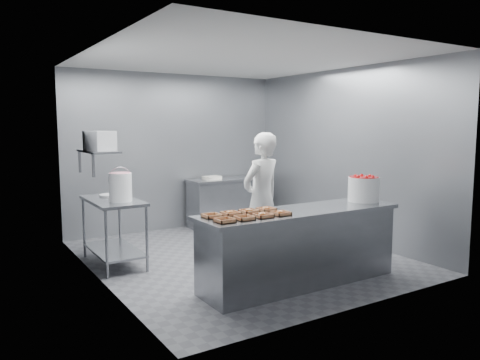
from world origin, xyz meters
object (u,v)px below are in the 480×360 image
object	(u,v)px
tray_6	(249,211)
glaze_bucket	(120,186)
tray_5	(231,213)
tray_4	(212,216)
worker	(262,199)
back_counter	(227,202)
tray_2	(263,215)
prep_table	(113,222)
appliance	(100,141)
tray_0	(225,220)
tray_1	(244,218)
service_counter	(300,247)
strawberry_tub	(364,188)
tray_3	(281,213)
tray_7	(266,209)

from	to	relation	value
tray_6	glaze_bucket	bearing A→B (deg)	121.51
tray_5	glaze_bucket	xyz separation A→B (m)	(-0.73, 1.58, 0.17)
tray_4	worker	distance (m)	1.45
back_counter	tray_2	bearing A→B (deg)	-114.42
tray_5	glaze_bucket	distance (m)	1.75
prep_table	appliance	world-z (taller)	appliance
tray_0	tray_1	bearing A→B (deg)	0.00
service_counter	tray_5	distance (m)	1.01
service_counter	tray_5	world-z (taller)	tray_5
strawberry_tub	tray_5	bearing A→B (deg)	176.99
tray_1	tray_2	world-z (taller)	tray_2
tray_2	glaze_bucket	bearing A→B (deg)	117.55
tray_4	tray_6	world-z (taller)	tray_6
tray_3	tray_5	size ratio (longest dim) A/B	1.00
tray_5	service_counter	bearing A→B (deg)	-8.98
prep_table	tray_1	world-z (taller)	tray_1
prep_table	tray_6	size ratio (longest dim) A/B	6.40
tray_1	glaze_bucket	distance (m)	2.01
tray_2	strawberry_tub	bearing A→B (deg)	5.80
tray_2	tray_7	size ratio (longest dim) A/B	1.00
tray_6	service_counter	bearing A→B (deg)	-12.26
back_counter	glaze_bucket	size ratio (longest dim) A/B	3.31
tray_3	glaze_bucket	world-z (taller)	glaze_bucket
prep_table	strawberry_tub	bearing A→B (deg)	-35.04
tray_5	worker	bearing A→B (deg)	39.74
tray_2	back_counter	bearing A→B (deg)	65.58
tray_1	appliance	distance (m)	2.34
service_counter	tray_7	world-z (taller)	tray_7
tray_2	tray_6	distance (m)	0.28
tray_3	tray_6	bearing A→B (deg)	130.85
tray_7	worker	xyz separation A→B (m)	(0.49, 0.81, -0.03)
tray_0	appliance	xyz separation A→B (m)	(-0.70, 2.00, 0.77)
tray_5	tray_7	distance (m)	0.48
tray_2	tray_1	bearing A→B (deg)	180.00
tray_5	tray_6	world-z (taller)	same
tray_6	glaze_bucket	xyz separation A→B (m)	(-0.97, 1.58, 0.17)
tray_0	tray_5	bearing A→B (deg)	49.51
service_counter	back_counter	distance (m)	3.37
back_counter	tray_7	size ratio (longest dim) A/B	8.01
back_counter	tray_4	size ratio (longest dim) A/B	8.01
tray_7	appliance	xyz separation A→B (m)	(-1.42, 1.72, 0.77)
tray_6	glaze_bucket	world-z (taller)	glaze_bucket
back_counter	tray_2	distance (m)	3.75
glaze_bucket	worker	bearing A→B (deg)	-24.50
worker	glaze_bucket	world-z (taller)	worker
back_counter	tray_0	xyz separation A→B (m)	(-2.02, -3.39, 0.47)
tray_4	back_counter	bearing A→B (deg)	57.06
worker	tray_6	bearing A→B (deg)	33.12
tray_6	worker	distance (m)	1.09
service_counter	tray_7	xyz separation A→B (m)	(-0.40, 0.14, 0.47)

